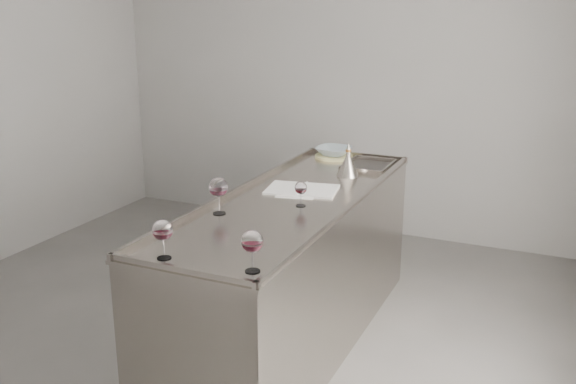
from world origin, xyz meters
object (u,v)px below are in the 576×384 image
at_px(counter, 293,272).
at_px(wine_glass_right, 252,242).
at_px(wine_glass_left, 218,188).
at_px(wine_glass_middle, 163,231).
at_px(notebook, 302,189).
at_px(wine_funnel, 348,166).
at_px(ceramic_bowl, 334,151).
at_px(wine_glass_small, 301,189).

xyz_separation_m(counter, wine_glass_right, (0.27, -1.05, 0.60)).
xyz_separation_m(counter, wine_glass_left, (-0.26, -0.42, 0.61)).
relative_size(wine_glass_middle, notebook, 0.39).
height_order(counter, wine_funnel, wine_funnel).
distance_m(wine_glass_right, notebook, 1.27).
relative_size(counter, ceramic_bowl, 9.46).
height_order(notebook, wine_funnel, wine_funnel).
xyz_separation_m(wine_glass_middle, wine_glass_small, (0.26, 0.97, -0.03)).
bearing_deg(wine_glass_middle, wine_glass_right, 4.46).
distance_m(counter, wine_glass_right, 1.24).
distance_m(wine_glass_left, wine_glass_small, 0.47).
distance_m(counter, notebook, 0.51).
bearing_deg(wine_glass_left, wine_funnel, 70.16).
xyz_separation_m(wine_glass_small, ceramic_bowl, (-0.24, 1.19, -0.05)).
distance_m(wine_glass_left, wine_funnel, 1.12).
bearing_deg(counter, wine_glass_left, -121.29).
distance_m(wine_glass_left, wine_glass_middle, 0.67).
height_order(wine_glass_middle, wine_funnel, wine_funnel).
relative_size(wine_glass_left, ceramic_bowl, 0.80).
distance_m(ceramic_bowl, wine_funnel, 0.52).
relative_size(wine_glass_middle, wine_funnel, 0.82).
xyz_separation_m(wine_glass_right, notebook, (-0.30, 1.23, -0.13)).
xyz_separation_m(wine_glass_middle, wine_glass_right, (0.43, 0.03, 0.00)).
xyz_separation_m(counter, ceramic_bowl, (-0.14, 1.08, 0.52)).
relative_size(wine_glass_left, wine_funnel, 0.91).
height_order(notebook, ceramic_bowl, ceramic_bowl).
distance_m(wine_glass_middle, notebook, 1.28).
bearing_deg(wine_glass_left, wine_glass_middle, -81.58).
bearing_deg(wine_funnel, counter, -101.04).
height_order(wine_glass_right, notebook, wine_glass_right).
xyz_separation_m(wine_glass_middle, wine_funnel, (0.28, 1.71, -0.06)).
distance_m(wine_glass_left, notebook, 0.66).
relative_size(counter, wine_glass_middle, 13.14).
bearing_deg(wine_glass_right, notebook, 103.48).
xyz_separation_m(wine_glass_small, wine_funnel, (0.03, 0.74, -0.03)).
bearing_deg(counter, ceramic_bowl, 97.61).
bearing_deg(wine_glass_small, counter, 131.58).
xyz_separation_m(wine_glass_left, wine_glass_middle, (0.10, -0.66, -0.01)).
xyz_separation_m(counter, wine_funnel, (0.12, 0.63, 0.54)).
relative_size(wine_glass_middle, wine_glass_right, 0.98).
relative_size(notebook, ceramic_bowl, 1.85).
xyz_separation_m(counter, wine_glass_middle, (-0.16, -1.08, 0.60)).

